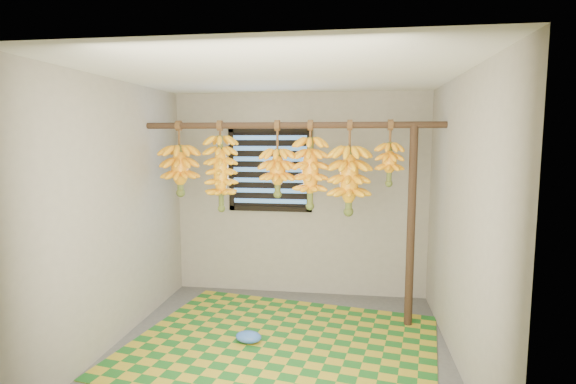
% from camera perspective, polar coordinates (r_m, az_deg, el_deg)
% --- Properties ---
extents(floor, '(3.00, 3.00, 0.01)m').
position_cam_1_polar(floor, '(4.25, -1.13, -19.38)').
color(floor, '#4C4C4C').
rests_on(floor, ground).
extents(ceiling, '(3.00, 3.00, 0.01)m').
position_cam_1_polar(ceiling, '(3.85, -1.22, 14.78)').
color(ceiling, silver).
rests_on(ceiling, wall_back).
extents(wall_back, '(3.00, 0.01, 2.40)m').
position_cam_1_polar(wall_back, '(5.34, 1.47, -0.36)').
color(wall_back, gray).
rests_on(wall_back, floor).
extents(wall_left, '(0.01, 3.00, 2.40)m').
position_cam_1_polar(wall_left, '(4.37, -21.03, -2.47)').
color(wall_left, gray).
rests_on(wall_left, floor).
extents(wall_right, '(0.01, 3.00, 2.40)m').
position_cam_1_polar(wall_right, '(3.92, 21.13, -3.53)').
color(wall_right, gray).
rests_on(wall_right, floor).
extents(window, '(1.00, 0.04, 1.00)m').
position_cam_1_polar(window, '(5.34, -2.29, 2.86)').
color(window, black).
rests_on(window, wall_back).
extents(hanging_pole, '(3.00, 0.06, 0.06)m').
position_cam_1_polar(hanging_pole, '(4.50, 0.28, 8.47)').
color(hanging_pole, '#3D291B').
rests_on(hanging_pole, wall_left).
extents(support_post, '(0.08, 0.08, 2.00)m').
position_cam_1_polar(support_post, '(4.58, 15.35, -4.39)').
color(support_post, '#3D291B').
rests_on(support_post, floor).
extents(woven_mat, '(3.01, 2.56, 0.01)m').
position_cam_1_polar(woven_mat, '(4.32, -0.76, -18.77)').
color(woven_mat, '#1C601E').
rests_on(woven_mat, floor).
extents(plastic_bag, '(0.27, 0.21, 0.10)m').
position_cam_1_polar(plastic_bag, '(4.34, -5.03, -17.86)').
color(plastic_bag, blue).
rests_on(plastic_bag, woven_mat).
extents(banana_bunch_a, '(0.36, 0.36, 0.77)m').
position_cam_1_polar(banana_bunch_a, '(4.82, -13.54, 2.71)').
color(banana_bunch_a, brown).
rests_on(banana_bunch_a, hanging_pole).
extents(banana_bunch_b, '(0.33, 0.33, 0.92)m').
position_cam_1_polar(banana_bunch_b, '(4.67, -8.52, 2.37)').
color(banana_bunch_b, brown).
rests_on(banana_bunch_b, hanging_pole).
extents(banana_bunch_c, '(0.36, 0.36, 0.76)m').
position_cam_1_polar(banana_bunch_c, '(4.54, -1.34, 2.51)').
color(banana_bunch_c, brown).
rests_on(banana_bunch_c, hanging_pole).
extents(banana_bunch_d, '(0.33, 0.33, 0.88)m').
position_cam_1_polar(banana_bunch_d, '(4.49, 2.83, 2.45)').
color(banana_bunch_d, brown).
rests_on(banana_bunch_d, hanging_pole).
extents(banana_bunch_e, '(0.39, 0.39, 0.93)m').
position_cam_1_polar(banana_bunch_e, '(4.48, 7.75, 1.47)').
color(banana_bunch_e, brown).
rests_on(banana_bunch_e, hanging_pole).
extents(banana_bunch_f, '(0.27, 0.27, 0.64)m').
position_cam_1_polar(banana_bunch_f, '(4.48, 12.75, 3.52)').
color(banana_bunch_f, brown).
rests_on(banana_bunch_f, hanging_pole).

